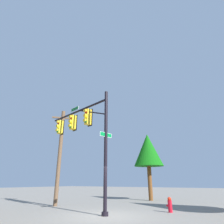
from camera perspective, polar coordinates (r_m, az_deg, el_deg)
The scene contains 5 objects.
ground_plane at distance 11.48m, azimuth -2.10°, elevation -28.24°, with size 120.00×120.00×0.00m, color gray.
signal_pole_assembly at distance 13.74m, azimuth -8.92°, elevation -4.65°, with size 6.45×1.92×7.16m.
utility_pole at distance 16.48m, azimuth -15.08°, elevation -11.69°, with size 1.28×1.43×7.44m.
fire_hydrant at distance 13.13m, azimuth 16.63°, elevation -24.65°, with size 0.33×0.24×0.83m.
tree_near at distance 20.96m, azimuth 10.51°, elevation -11.01°, with size 2.98×2.98×6.51m.
Camera 1 is at (-6.48, 9.33, 1.66)m, focal length 31.12 mm.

